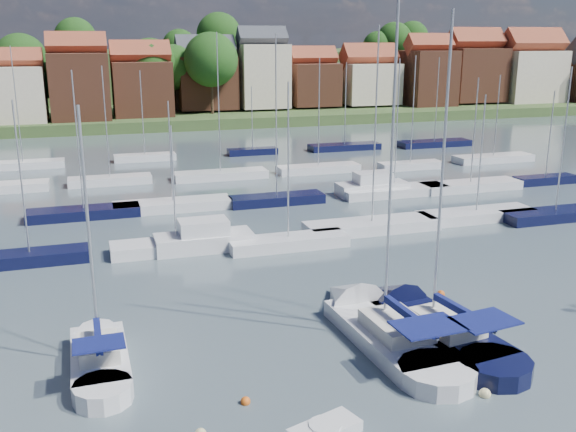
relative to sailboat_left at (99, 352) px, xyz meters
name	(u,v)px	position (x,y,z in m)	size (l,w,h in m)	color
ground	(221,187)	(13.01, 34.82, -0.36)	(260.00, 260.00, 0.00)	#3F4E56
sailboat_left	(99,352)	(0.00, 0.00, 0.00)	(2.66, 9.56, 13.04)	silver
sailboat_centre	(373,322)	(13.85, -0.77, -0.02)	(4.23, 13.49, 18.01)	silver
sailboat_navy	(419,321)	(16.25, -1.41, -0.02)	(4.98, 12.97, 17.46)	black
tender	(325,430)	(8.08, -8.99, -0.13)	(3.04, 2.09, 0.60)	silver
buoy_c	(246,404)	(5.72, -5.88, -0.36)	(0.42, 0.42, 0.42)	#D85914
buoy_d	(485,396)	(15.60, -8.37, -0.36)	(0.50, 0.50, 0.50)	beige
buoy_e	(441,296)	(19.58, 2.03, -0.36)	(0.46, 0.46, 0.46)	#D85914
marina_field	(250,191)	(14.92, 29.97, 0.07)	(79.62, 41.41, 15.93)	silver
far_shore_town	(150,84)	(15.24, 127.49, 4.24)	(212.46, 90.00, 22.27)	#41572B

